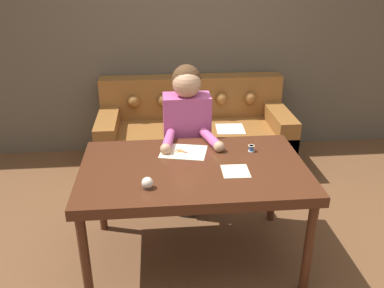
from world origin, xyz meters
TOP-DOWN VIEW (x-y plane):
  - ground_plane at (0.00, 0.00)m, footprint 16.00×16.00m
  - wall_back at (0.00, 1.95)m, footprint 8.00×0.06m
  - dining_table at (-0.12, -0.02)m, footprint 1.51×0.93m
  - couch at (0.03, 1.51)m, footprint 1.94×0.88m
  - person at (-0.11, 0.60)m, footprint 0.46×0.59m
  - pattern_paper_main at (-0.17, 0.21)m, footprint 0.37×0.32m
  - pattern_paper_offcut at (0.15, -0.12)m, footprint 0.18×0.19m
  - scissors at (-0.17, 0.20)m, footprint 0.19×0.16m
  - thread_spool at (0.32, 0.18)m, footprint 0.04×0.04m
  - pin_cushion at (-0.42, -0.27)m, footprint 0.07×0.07m

SIDE VIEW (x-z plane):
  - ground_plane at x=0.00m, z-range 0.00..0.00m
  - couch at x=0.03m, z-range -0.13..0.75m
  - person at x=-0.11m, z-range 0.02..1.31m
  - dining_table at x=-0.12m, z-range 0.31..1.06m
  - pattern_paper_main at x=-0.17m, z-range 0.75..0.75m
  - pattern_paper_offcut at x=0.15m, z-range 0.75..0.75m
  - scissors at x=-0.17m, z-range 0.75..0.76m
  - thread_spool at x=0.32m, z-range 0.75..0.80m
  - pin_cushion at x=-0.42m, z-range 0.75..0.82m
  - wall_back at x=0.00m, z-range 0.00..2.60m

